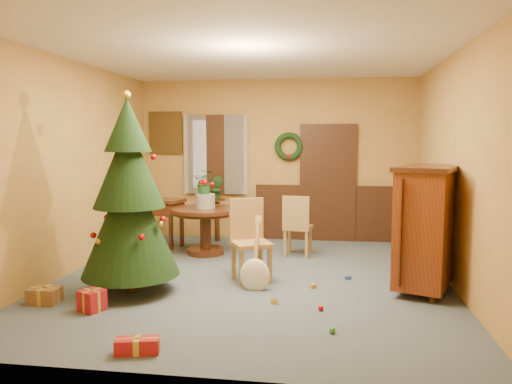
% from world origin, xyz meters
% --- Properties ---
extents(room_envelope, '(5.50, 5.50, 5.50)m').
position_xyz_m(room_envelope, '(0.21, 2.70, 1.12)').
color(room_envelope, '#3C4B57').
rests_on(room_envelope, ground).
extents(dining_table, '(1.08, 1.08, 0.74)m').
position_xyz_m(dining_table, '(-0.96, 1.31, 0.52)').
color(dining_table, black).
rests_on(dining_table, floor).
extents(urn, '(0.31, 0.31, 0.23)m').
position_xyz_m(urn, '(-0.96, 1.31, 0.86)').
color(urn, slate).
rests_on(urn, dining_table).
extents(centerpiece_plant, '(0.35, 0.30, 0.39)m').
position_xyz_m(centerpiece_plant, '(-0.96, 1.31, 1.16)').
color(centerpiece_plant, '#1E4C23').
rests_on(centerpiece_plant, urn).
extents(chair_near, '(0.62, 0.62, 1.06)m').
position_xyz_m(chair_near, '(-0.03, -0.03, 0.57)').
color(chair_near, olive).
rests_on(chair_near, floor).
extents(chair_far, '(0.47, 0.47, 0.96)m').
position_xyz_m(chair_far, '(0.49, 1.37, 0.52)').
color(chair_far, olive).
rests_on(chair_far, floor).
extents(guitar, '(0.53, 0.65, 0.85)m').
position_xyz_m(guitar, '(0.10, -0.46, 0.43)').
color(guitar, '#EEE4C6').
rests_on(guitar, floor).
extents(plant_stand, '(0.29, 0.29, 0.76)m').
position_xyz_m(plant_stand, '(-1.01, 2.35, 0.47)').
color(plant_stand, black).
rests_on(plant_stand, floor).
extents(stand_plant, '(0.27, 0.25, 0.41)m').
position_xyz_m(stand_plant, '(-1.01, 2.35, 0.97)').
color(stand_plant, '#19471E').
rests_on(stand_plant, plant_stand).
extents(christmas_tree, '(1.16, 1.16, 2.38)m').
position_xyz_m(christmas_tree, '(-1.35, -0.75, 1.13)').
color(christmas_tree, '#382111').
rests_on(christmas_tree, floor).
extents(writing_desk, '(1.01, 0.69, 0.82)m').
position_xyz_m(writing_desk, '(-1.93, 1.80, 0.62)').
color(writing_desk, black).
rests_on(writing_desk, floor).
extents(sideboard, '(1.01, 1.32, 1.51)m').
position_xyz_m(sideboard, '(2.15, -0.15, 0.81)').
color(sideboard, '#511709').
rests_on(sideboard, floor).
extents(gift_a, '(0.33, 0.25, 0.18)m').
position_xyz_m(gift_a, '(-2.15, -1.29, 0.09)').
color(gift_a, brown).
rests_on(gift_a, floor).
extents(gift_b, '(0.30, 0.30, 0.23)m').
position_xyz_m(gift_b, '(-1.50, -1.46, 0.11)').
color(gift_b, maroon).
rests_on(gift_b, floor).
extents(gift_c, '(0.29, 0.28, 0.13)m').
position_xyz_m(gift_c, '(-1.43, 0.04, 0.06)').
color(gift_c, brown).
rests_on(gift_c, floor).
extents(gift_d, '(0.40, 0.23, 0.13)m').
position_xyz_m(gift_d, '(-0.62, -2.40, 0.07)').
color(gift_d, maroon).
rests_on(gift_d, floor).
extents(toy_a, '(0.09, 0.07, 0.05)m').
position_xyz_m(toy_a, '(1.24, 0.16, 0.03)').
color(toy_a, blue).
rests_on(toy_a, floor).
extents(toy_b, '(0.06, 0.06, 0.06)m').
position_xyz_m(toy_b, '(1.03, -1.72, 0.03)').
color(toy_b, '#277F22').
rests_on(toy_b, floor).
extents(toy_c, '(0.09, 0.09, 0.05)m').
position_xyz_m(toy_c, '(0.80, -0.29, 0.03)').
color(toy_c, '#BA8823').
rests_on(toy_c, floor).
extents(toy_d, '(0.06, 0.06, 0.06)m').
position_xyz_m(toy_d, '(0.91, -1.10, 0.03)').
color(toy_d, '#B80C10').
rests_on(toy_d, floor).
extents(toy_e, '(0.08, 0.05, 0.05)m').
position_xyz_m(toy_e, '(0.40, -0.93, 0.03)').
color(toy_e, gold).
rests_on(toy_e, floor).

